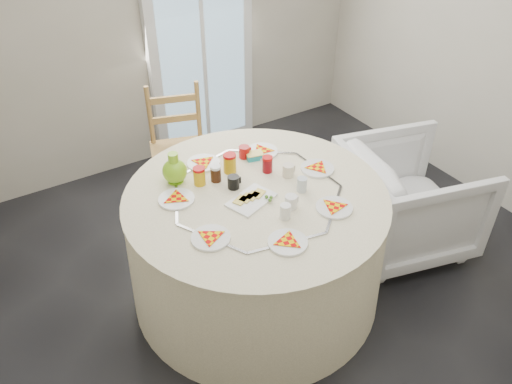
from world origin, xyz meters
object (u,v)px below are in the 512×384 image
armchair (407,200)px  green_pitcher (175,170)px  wooden_chair (180,153)px  table (256,245)px

armchair → green_pitcher: (-1.51, 0.54, 0.48)m
wooden_chair → armchair: bearing=-30.5°
wooden_chair → green_pitcher: (-0.35, -0.76, 0.40)m
wooden_chair → table: bearing=-72.2°
armchair → green_pitcher: size_ratio=4.43×
table → green_pitcher: size_ratio=8.33×
wooden_chair → armchair: size_ratio=1.14×
armchair → green_pitcher: bearing=84.8°
table → wooden_chair: size_ratio=1.65×
armchair → table: bearing=96.0°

